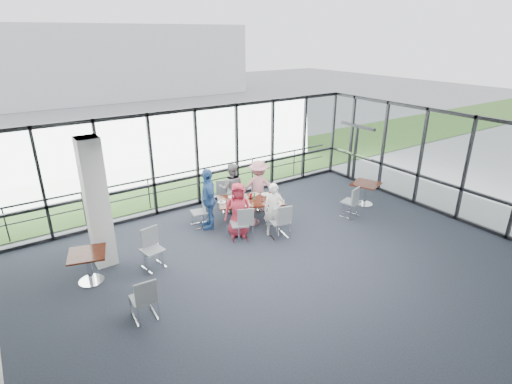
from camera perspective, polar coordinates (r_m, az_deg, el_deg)
floor at (r=9.79m, az=5.44°, el=-11.43°), size 12.00×10.00×0.02m
ceiling at (r=8.47m, az=6.21°, el=7.05°), size 12.00×10.00×0.04m
curtain_wall_back at (r=12.98m, az=-8.42°, el=4.83°), size 12.00×0.10×3.20m
curtain_wall_right at (r=13.45m, az=25.95°, el=3.43°), size 0.10×10.00×3.20m
exit_door at (r=15.69m, az=13.98°, el=5.30°), size 0.12×1.60×2.10m
structural_column at (r=10.11m, az=-21.80°, el=-1.54°), size 0.50×0.50×3.20m
apron at (r=17.91m, az=-15.25°, el=3.62°), size 80.00×70.00×0.02m
grass_strip at (r=16.10m, az=-12.84°, el=1.93°), size 80.00×5.00×0.01m
hangar_main at (r=39.42m, az=-21.35°, el=17.02°), size 24.00×10.00×6.00m
guard_rail at (r=13.85m, az=-9.27°, el=1.07°), size 12.00×0.06×0.06m
main_table at (r=11.82m, az=-0.82°, el=-1.70°), size 2.14×1.71×0.75m
side_table_left at (r=9.86m, az=-22.93°, el=-8.69°), size 0.98×0.98×0.75m
side_table_right at (r=13.60m, az=15.40°, el=0.71°), size 1.04×1.04×0.75m
diner_near_left at (r=11.04m, az=-2.57°, el=-2.58°), size 0.92×0.84×1.57m
diner_near_right at (r=11.10m, az=2.54°, el=-2.55°), size 0.69×0.66×1.53m
diner_far_left at (r=12.47m, az=-3.47°, el=0.52°), size 0.94×0.85×1.64m
diner_far_right at (r=12.56m, az=0.38°, el=0.82°), size 1.21×1.09×1.68m
diner_end at (r=11.54m, az=-6.83°, el=-0.95°), size 0.85×1.18×1.81m
chair_main_nl at (r=10.96m, az=-2.37°, el=-4.57°), size 0.60×0.60×0.94m
chair_main_nr at (r=11.10m, az=3.23°, el=-4.20°), size 0.55×0.55×0.95m
chair_main_fl at (r=12.71m, az=-3.82°, el=-0.68°), size 0.64×0.64×0.97m
chair_main_fr at (r=12.85m, az=0.88°, el=-0.64°), size 0.52×0.52×0.86m
chair_main_end at (r=11.79m, az=-8.09°, el=-2.87°), size 0.53×0.53×0.92m
chair_spare_la at (r=8.43m, az=-15.82°, el=-14.44°), size 0.48×0.48×0.94m
chair_spare_lb at (r=9.99m, az=-14.58°, el=-8.04°), size 0.55×0.55×0.97m
chair_spare_r at (r=12.63m, az=13.39°, el=-1.38°), size 0.60×0.60×0.99m
plate_nl at (r=11.44m, az=-2.97°, el=-1.83°), size 0.26×0.26×0.01m
plate_nr at (r=11.52m, az=2.34°, el=-1.63°), size 0.24×0.24×0.01m
plate_fl at (r=11.99m, az=-3.38°, el=-0.70°), size 0.27×0.27×0.01m
plate_fr at (r=12.17m, az=1.35°, el=-0.30°), size 0.27×0.27×0.01m
plate_end at (r=11.64m, az=-4.93°, el=-1.46°), size 0.24×0.24×0.01m
tumbler_a at (r=11.51m, az=-1.94°, el=-1.29°), size 0.08×0.08×0.15m
tumbler_b at (r=11.63m, az=0.92°, el=-1.08°), size 0.07×0.07×0.13m
tumbler_c at (r=11.92m, az=-0.68°, el=-0.44°), size 0.08×0.08×0.15m
tumbler_d at (r=11.56m, az=-4.14°, el=-1.29°), size 0.06×0.06×0.13m
menu_a at (r=11.41m, az=-1.49°, el=-1.90°), size 0.32×0.24×0.00m
menu_b at (r=11.70m, az=3.27°, el=-1.31°), size 0.39×0.38×0.00m
menu_c at (r=12.17m, az=-0.23°, el=-0.33°), size 0.37×0.31×0.00m
condiment_caddy at (r=11.84m, az=-0.79°, el=-0.88°), size 0.10×0.07×0.04m
ketchup_bottle at (r=11.81m, az=-0.75°, el=-0.58°), size 0.06×0.06×0.18m
green_bottle at (r=11.77m, az=-0.24°, el=-0.60°), size 0.05×0.05×0.20m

